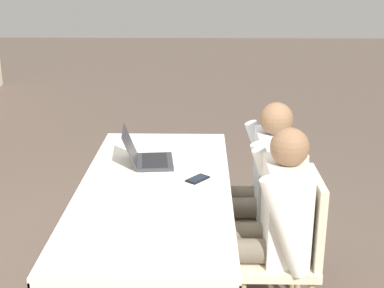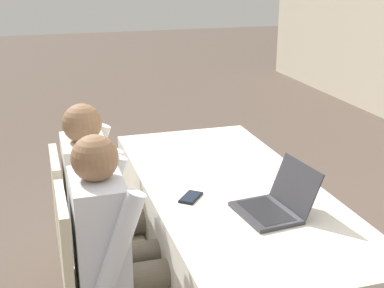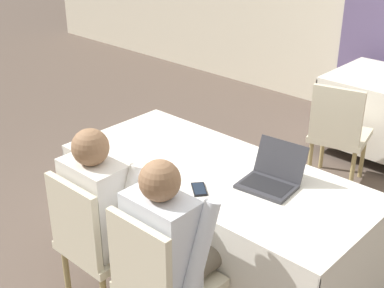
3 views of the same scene
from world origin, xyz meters
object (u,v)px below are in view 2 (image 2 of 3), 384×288
cell_phone (191,197)px  person_checkered_shirt (102,195)px  chair_near_right (96,276)px  person_white_shirt (118,242)px  laptop (274,204)px  chair_near_left (84,225)px

cell_phone → person_checkered_shirt: bearing=178.2°
chair_near_right → person_white_shirt: size_ratio=0.78×
laptop → person_checkered_shirt: person_checkered_shirt is taller
cell_phone → laptop: bearing=0.0°
cell_phone → chair_near_right: size_ratio=0.18×
laptop → person_white_shirt: person_white_shirt is taller
chair_near_left → person_white_shirt: bearing=-168.7°
person_checkered_shirt → chair_near_left: bearing=90.0°
cell_phone → person_white_shirt: bearing=-116.6°
cell_phone → person_white_shirt: 0.44m
chair_near_left → person_white_shirt: (0.52, 0.10, 0.16)m
cell_phone → person_white_shirt: person_white_shirt is taller
chair_near_left → laptop: bearing=-126.5°
chair_near_right → person_checkered_shirt: bearing=-11.3°
chair_near_right → person_white_shirt: bearing=-90.0°
laptop → chair_near_left: laptop is taller
chair_near_right → chair_near_left: bearing=0.0°
chair_near_left → chair_near_right: bearing=-180.0°
laptop → chair_near_left: 1.05m
person_checkered_shirt → person_white_shirt: (0.52, 0.00, 0.00)m
cell_phone → person_white_shirt: size_ratio=0.14×
laptop → person_checkered_shirt: (-0.60, -0.71, -0.12)m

